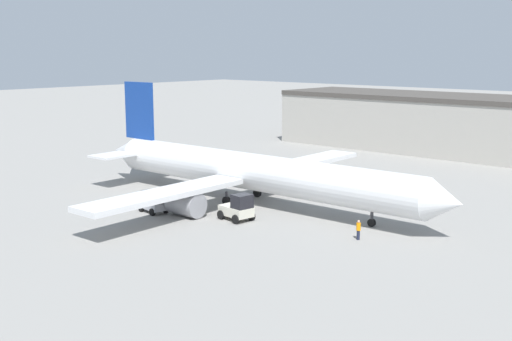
{
  "coord_description": "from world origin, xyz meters",
  "views": [
    {
      "loc": [
        41.97,
        -47.6,
        15.37
      ],
      "look_at": [
        0.0,
        0.0,
        3.44
      ],
      "focal_mm": 45.0,
      "sensor_mm": 36.0,
      "label": 1
    }
  ],
  "objects_px": {
    "ground_crew_worker": "(358,229)",
    "belt_loader_truck": "(154,203)",
    "airplane": "(248,172)",
    "baggage_tug": "(238,208)"
  },
  "relations": [
    {
      "from": "ground_crew_worker",
      "to": "belt_loader_truck",
      "type": "bearing_deg",
      "value": -123.53
    },
    {
      "from": "airplane",
      "to": "belt_loader_truck",
      "type": "xyz_separation_m",
      "value": [
        -3.77,
        -9.21,
        -2.17
      ]
    },
    {
      "from": "baggage_tug",
      "to": "airplane",
      "type": "bearing_deg",
      "value": 132.23
    },
    {
      "from": "baggage_tug",
      "to": "belt_loader_truck",
      "type": "bearing_deg",
      "value": -150.05
    },
    {
      "from": "airplane",
      "to": "ground_crew_worker",
      "type": "relative_size",
      "value": 26.67
    },
    {
      "from": "airplane",
      "to": "baggage_tug",
      "type": "xyz_separation_m",
      "value": [
        4.13,
        -5.94,
        -2.01
      ]
    },
    {
      "from": "airplane",
      "to": "baggage_tug",
      "type": "bearing_deg",
      "value": -56.72
    },
    {
      "from": "airplane",
      "to": "ground_crew_worker",
      "type": "distance_m",
      "value": 16.33
    },
    {
      "from": "airplane",
      "to": "ground_crew_worker",
      "type": "bearing_deg",
      "value": -15.25
    },
    {
      "from": "airplane",
      "to": "belt_loader_truck",
      "type": "height_order",
      "value": "airplane"
    }
  ]
}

